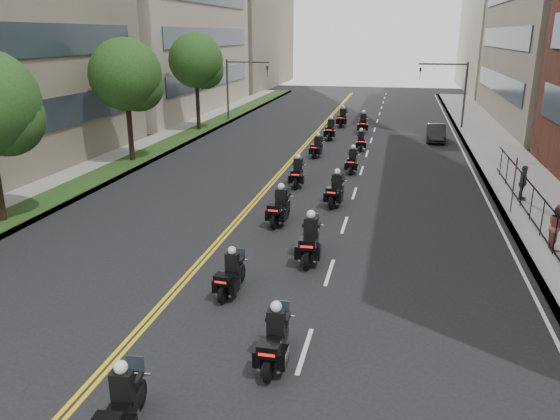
# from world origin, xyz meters

# --- Properties ---
(sidewalk_right) EXTENTS (4.00, 90.00, 0.15)m
(sidewalk_right) POSITION_xyz_m (12.00, 25.00, 0.07)
(sidewalk_right) COLOR gray
(sidewalk_right) RESTS_ON ground
(sidewalk_left) EXTENTS (4.00, 90.00, 0.15)m
(sidewalk_left) POSITION_xyz_m (-12.00, 25.00, 0.07)
(sidewalk_left) COLOR gray
(sidewalk_left) RESTS_ON ground
(grass_strip) EXTENTS (2.00, 90.00, 0.04)m
(grass_strip) POSITION_xyz_m (-11.20, 25.00, 0.17)
(grass_strip) COLOR #1C3B15
(grass_strip) RESTS_ON sidewalk_left
(street_trees) EXTENTS (4.40, 38.40, 7.98)m
(street_trees) POSITION_xyz_m (-11.05, 18.61, 5.13)
(street_trees) COLOR black
(street_trees) RESTS_ON ground
(traffic_signal_right) EXTENTS (4.09, 0.20, 5.60)m
(traffic_signal_right) POSITION_xyz_m (9.54, 42.00, 3.70)
(traffic_signal_right) COLOR #3F3F44
(traffic_signal_right) RESTS_ON ground
(traffic_signal_left) EXTENTS (4.09, 0.20, 5.60)m
(traffic_signal_left) POSITION_xyz_m (-9.54, 42.00, 3.70)
(traffic_signal_left) COLOR #3F3F44
(traffic_signal_left) RESTS_ON ground
(motorcycle_0) EXTENTS (0.65, 2.27, 1.68)m
(motorcycle_0) POSITION_xyz_m (0.14, 1.12, 0.66)
(motorcycle_0) COLOR black
(motorcycle_0) RESTS_ON ground
(motorcycle_1) EXTENTS (0.52, 2.25, 1.66)m
(motorcycle_1) POSITION_xyz_m (2.58, 4.27, 0.66)
(motorcycle_1) COLOR black
(motorcycle_1) RESTS_ON ground
(motorcycle_2) EXTENTS (0.55, 2.10, 1.55)m
(motorcycle_2) POSITION_xyz_m (0.37, 7.75, 0.61)
(motorcycle_2) COLOR black
(motorcycle_2) RESTS_ON ground
(motorcycle_3) EXTENTS (0.60, 2.53, 1.87)m
(motorcycle_3) POSITION_xyz_m (2.36, 10.89, 0.74)
(motorcycle_3) COLOR black
(motorcycle_3) RESTS_ON ground
(motorcycle_4) EXTENTS (0.66, 2.40, 1.77)m
(motorcycle_4) POSITION_xyz_m (0.45, 14.62, 0.70)
(motorcycle_4) COLOR black
(motorcycle_4) RESTS_ON ground
(motorcycle_5) EXTENTS (0.70, 2.37, 1.75)m
(motorcycle_5) POSITION_xyz_m (2.48, 17.81, 0.69)
(motorcycle_5) COLOR black
(motorcycle_5) RESTS_ON ground
(motorcycle_6) EXTENTS (0.59, 2.34, 1.73)m
(motorcycle_6) POSITION_xyz_m (0.06, 20.78, 0.68)
(motorcycle_6) COLOR black
(motorcycle_6) RESTS_ON ground
(motorcycle_7) EXTENTS (0.51, 2.22, 1.64)m
(motorcycle_7) POSITION_xyz_m (2.67, 24.42, 0.65)
(motorcycle_7) COLOR black
(motorcycle_7) RESTS_ON ground
(motorcycle_8) EXTENTS (0.63, 2.17, 1.60)m
(motorcycle_8) POSITION_xyz_m (-0.00, 28.26, 0.63)
(motorcycle_8) COLOR black
(motorcycle_8) RESTS_ON ground
(motorcycle_9) EXTENTS (0.59, 2.11, 1.56)m
(motorcycle_9) POSITION_xyz_m (2.67, 31.04, 0.61)
(motorcycle_9) COLOR black
(motorcycle_9) RESTS_ON ground
(motorcycle_10) EXTENTS (0.56, 2.46, 1.82)m
(motorcycle_10) POSITION_xyz_m (0.06, 34.72, 0.72)
(motorcycle_10) COLOR black
(motorcycle_10) RESTS_ON ground
(motorcycle_11) EXTENTS (0.60, 2.55, 1.88)m
(motorcycle_11) POSITION_xyz_m (2.32, 38.13, 0.74)
(motorcycle_11) COLOR black
(motorcycle_11) RESTS_ON ground
(motorcycle_12) EXTENTS (0.66, 2.52, 1.86)m
(motorcycle_12) POSITION_xyz_m (0.33, 41.00, 0.73)
(motorcycle_12) COLOR black
(motorcycle_12) RESTS_ON ground
(parked_sedan) EXTENTS (1.40, 3.90, 1.28)m
(parked_sedan) POSITION_xyz_m (8.00, 35.75, 0.64)
(parked_sedan) COLOR black
(parked_sedan) RESTS_ON ground
(pedestrian_b) EXTENTS (0.69, 0.87, 1.74)m
(pedestrian_b) POSITION_xyz_m (11.20, 13.57, 1.02)
(pedestrian_b) COLOR brown
(pedestrian_b) RESTS_ON sidewalk_right
(pedestrian_c) EXTENTS (0.76, 1.07, 1.69)m
(pedestrian_c) POSITION_xyz_m (11.23, 20.13, 1.00)
(pedestrian_c) COLOR #414149
(pedestrian_c) RESTS_ON sidewalk_right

